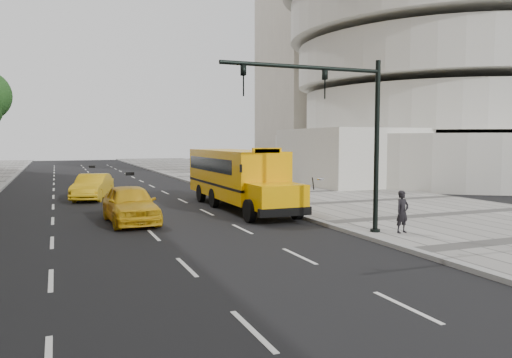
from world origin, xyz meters
name	(u,v)px	position (x,y,z in m)	size (l,w,h in m)	color
ground	(156,215)	(0.00, 0.00, 0.00)	(140.00, 140.00, 0.00)	black
sidewalk_museum	(370,202)	(12.00, 0.00, 0.07)	(12.00, 140.00, 0.15)	gray
curb_museum	(272,207)	(6.00, 0.00, 0.07)	(0.30, 140.00, 0.15)	gray
guggenheim	(410,41)	(29.37, 18.51, 13.58)	(33.20, 42.20, 35.00)	silver
school_bus	(236,174)	(4.50, 1.31, 1.76)	(2.96, 11.56, 3.19)	#F7A802
taxi_near	(130,204)	(-1.40, -1.81, 0.82)	(1.93, 4.80, 1.63)	gold
taxi_far	(92,187)	(-2.31, 7.64, 0.76)	(1.61, 4.61, 1.52)	gold
pedestrian	(402,212)	(7.38, -8.66, 0.92)	(0.56, 0.37, 1.55)	black
traffic_signal	(344,124)	(5.19, -8.11, 4.09)	(6.18, 0.36, 6.40)	black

